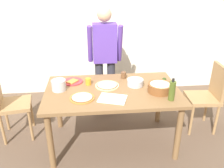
% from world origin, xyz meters
% --- Properties ---
extents(ground, '(8.00, 8.00, 0.00)m').
position_xyz_m(ground, '(0.00, 0.00, 0.00)').
color(ground, brown).
extents(wall_back, '(5.60, 0.10, 2.60)m').
position_xyz_m(wall_back, '(0.00, 1.60, 1.30)').
color(wall_back, silver).
rests_on(wall_back, ground).
extents(dining_table, '(1.60, 0.96, 0.76)m').
position_xyz_m(dining_table, '(0.00, 0.00, 0.67)').
color(dining_table, brown).
rests_on(dining_table, ground).
extents(person_cook, '(0.49, 0.25, 1.62)m').
position_xyz_m(person_cook, '(-0.03, 0.76, 0.94)').
color(person_cook, '#2D2D38').
rests_on(person_cook, ground).
extents(chair_wooden_left, '(0.46, 0.46, 0.95)m').
position_xyz_m(chair_wooden_left, '(-1.32, 0.25, 0.54)').
color(chair_wooden_left, '#A37A4C').
rests_on(chair_wooden_left, ground).
extents(chair_wooden_right, '(0.42, 0.42, 0.95)m').
position_xyz_m(chair_wooden_right, '(1.32, 0.18, 0.54)').
color(chair_wooden_right, '#A37A4C').
rests_on(chair_wooden_right, ground).
extents(pizza_raw_on_board, '(0.30, 0.30, 0.02)m').
position_xyz_m(pizza_raw_on_board, '(-0.06, 0.10, 0.77)').
color(pizza_raw_on_board, beige).
rests_on(pizza_raw_on_board, dining_table).
extents(pizza_cooked_on_tray, '(0.28, 0.28, 0.02)m').
position_xyz_m(pizza_cooked_on_tray, '(-0.36, -0.19, 0.77)').
color(pizza_cooked_on_tray, '#C67A33').
rests_on(pizza_cooked_on_tray, dining_table).
extents(plate_with_slice, '(0.26, 0.26, 0.02)m').
position_xyz_m(plate_with_slice, '(-0.49, 0.26, 0.77)').
color(plate_with_slice, red).
rests_on(plate_with_slice, dining_table).
extents(popcorn_bowl, '(0.28, 0.28, 0.11)m').
position_xyz_m(popcorn_bowl, '(0.54, -0.11, 0.82)').
color(popcorn_bowl, brown).
rests_on(popcorn_bowl, dining_table).
extents(mixing_bowl_steel, '(0.20, 0.20, 0.08)m').
position_xyz_m(mixing_bowl_steel, '(0.29, 0.09, 0.80)').
color(mixing_bowl_steel, '#B7B7BC').
rests_on(mixing_bowl_steel, dining_table).
extents(olive_oil_bottle, '(0.07, 0.07, 0.26)m').
position_xyz_m(olive_oil_bottle, '(0.62, -0.32, 0.87)').
color(olive_oil_bottle, '#47561E').
rests_on(olive_oil_bottle, dining_table).
extents(steel_pot, '(0.17, 0.17, 0.13)m').
position_xyz_m(steel_pot, '(-0.63, 0.05, 0.83)').
color(steel_pot, '#B7B7BC').
rests_on(steel_pot, dining_table).
extents(cup_orange, '(0.07, 0.07, 0.08)m').
position_xyz_m(cup_orange, '(-0.29, 0.17, 0.80)').
color(cup_orange, orange).
rests_on(cup_orange, dining_table).
extents(cup_small_brown, '(0.07, 0.07, 0.08)m').
position_xyz_m(cup_small_brown, '(0.18, 0.33, 0.80)').
color(cup_small_brown, brown).
rests_on(cup_small_brown, dining_table).
extents(cutting_board_white, '(0.35, 0.30, 0.01)m').
position_xyz_m(cutting_board_white, '(-0.02, -0.24, 0.77)').
color(cutting_board_white, white).
rests_on(cutting_board_white, dining_table).
extents(avocado, '(0.06, 0.06, 0.07)m').
position_xyz_m(avocado, '(0.67, 0.13, 0.80)').
color(avocado, '#2D4219').
rests_on(avocado, dining_table).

